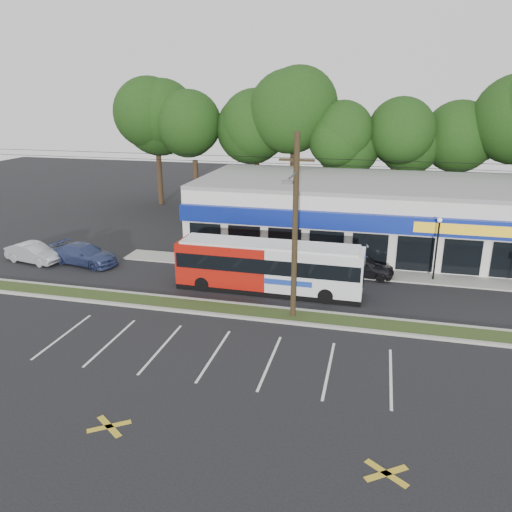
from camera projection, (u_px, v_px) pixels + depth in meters
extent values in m
plane|color=black|center=(236.00, 319.00, 27.28)|extent=(120.00, 120.00, 0.00)
cube|color=#263415|center=(241.00, 311.00, 28.19)|extent=(40.00, 1.60, 0.12)
cube|color=#9E9E93|center=(236.00, 317.00, 27.40)|extent=(40.00, 0.25, 0.14)
cube|color=#9E9E93|center=(244.00, 305.00, 28.97)|extent=(40.00, 0.25, 0.14)
cube|color=#9E9E93|center=(341.00, 271.00, 34.43)|extent=(32.00, 2.20, 0.10)
cube|color=silver|center=(356.00, 214.00, 40.00)|extent=(25.00, 12.00, 5.00)
cube|color=navy|center=(352.00, 222.00, 33.96)|extent=(25.00, 0.50, 1.20)
cube|color=black|center=(351.00, 249.00, 34.76)|extent=(24.00, 0.12, 2.40)
cube|color=yellow|center=(462.00, 230.00, 32.11)|extent=(6.00, 0.06, 0.70)
cube|color=gray|center=(358.00, 181.00, 39.18)|extent=(25.00, 12.00, 0.30)
cylinder|color=black|center=(295.00, 230.00, 25.96)|extent=(0.30, 0.30, 10.00)
cube|color=black|center=(297.00, 160.00, 24.84)|extent=(1.80, 0.12, 0.12)
cylinder|color=#59595E|center=(292.00, 176.00, 23.92)|extent=(0.10, 2.40, 0.10)
cube|color=#59595E|center=(287.00, 182.00, 22.75)|extent=(0.50, 0.25, 0.15)
cylinder|color=black|center=(239.00, 156.00, 25.49)|extent=(50.00, 0.02, 0.02)
cylinder|color=black|center=(239.00, 162.00, 25.58)|extent=(50.00, 0.02, 0.02)
cylinder|color=black|center=(436.00, 252.00, 32.27)|extent=(0.12, 0.12, 4.00)
sphere|color=silver|center=(440.00, 220.00, 31.61)|extent=(0.30, 0.30, 0.30)
cylinder|color=black|center=(160.00, 179.00, 54.02)|extent=(0.56, 0.56, 5.72)
sphere|color=black|center=(157.00, 126.00, 52.27)|extent=(6.76, 6.76, 6.76)
cylinder|color=black|center=(204.00, 181.00, 52.88)|extent=(0.56, 0.56, 5.72)
sphere|color=black|center=(202.00, 127.00, 51.13)|extent=(6.76, 6.76, 6.76)
cylinder|color=black|center=(249.00, 183.00, 51.74)|extent=(0.56, 0.56, 5.72)
sphere|color=black|center=(249.00, 128.00, 49.99)|extent=(6.76, 6.76, 6.76)
cylinder|color=black|center=(297.00, 185.00, 50.60)|extent=(0.56, 0.56, 5.72)
sphere|color=black|center=(298.00, 128.00, 48.85)|extent=(6.76, 6.76, 6.76)
cylinder|color=black|center=(347.00, 187.00, 49.46)|extent=(0.56, 0.56, 5.72)
sphere|color=black|center=(350.00, 129.00, 47.71)|extent=(6.76, 6.76, 6.76)
cylinder|color=black|center=(399.00, 189.00, 48.32)|extent=(0.56, 0.56, 5.72)
sphere|color=black|center=(404.00, 130.00, 46.57)|extent=(6.76, 6.76, 6.76)
cylinder|color=black|center=(453.00, 192.00, 47.18)|extent=(0.56, 0.56, 5.72)
sphere|color=black|center=(461.00, 131.00, 45.43)|extent=(6.76, 6.76, 6.76)
cylinder|color=black|center=(511.00, 194.00, 46.04)|extent=(0.56, 0.56, 5.72)
cube|color=#A6150C|center=(225.00, 262.00, 31.40)|extent=(5.76, 2.45, 2.63)
cube|color=silver|center=(315.00, 270.00, 30.04)|extent=(5.76, 2.45, 2.63)
cube|color=black|center=(269.00, 288.00, 31.18)|extent=(11.49, 2.47, 0.33)
cube|color=black|center=(269.00, 261.00, 30.63)|extent=(11.27, 2.57, 0.91)
cube|color=black|center=(364.00, 271.00, 29.30)|extent=(0.08, 2.03, 1.34)
cube|color=#193899|center=(288.00, 283.00, 29.44)|extent=(2.87, 0.06, 0.33)
cube|color=silver|center=(269.00, 244.00, 30.30)|extent=(10.92, 2.27, 0.17)
cylinder|color=black|center=(202.00, 284.00, 31.06)|extent=(0.92, 0.28, 0.92)
cylinder|color=black|center=(214.00, 272.00, 33.04)|extent=(0.92, 0.28, 0.92)
cylinder|color=black|center=(326.00, 296.00, 29.23)|extent=(0.92, 0.28, 0.92)
cylinder|color=black|center=(330.00, 283.00, 31.21)|extent=(0.92, 0.28, 0.92)
imported|color=black|center=(361.00, 266.00, 33.45)|extent=(4.54, 2.23, 1.49)
imported|color=#A8ACB0|center=(33.00, 253.00, 36.23)|extent=(4.52, 2.27, 1.42)
imported|color=navy|center=(85.00, 254.00, 35.84)|extent=(5.37, 3.07, 1.47)
imported|color=silver|center=(291.00, 272.00, 32.12)|extent=(0.62, 0.46, 1.55)
imported|color=#B5A6A3|center=(353.00, 263.00, 33.53)|extent=(1.10, 1.04, 1.80)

